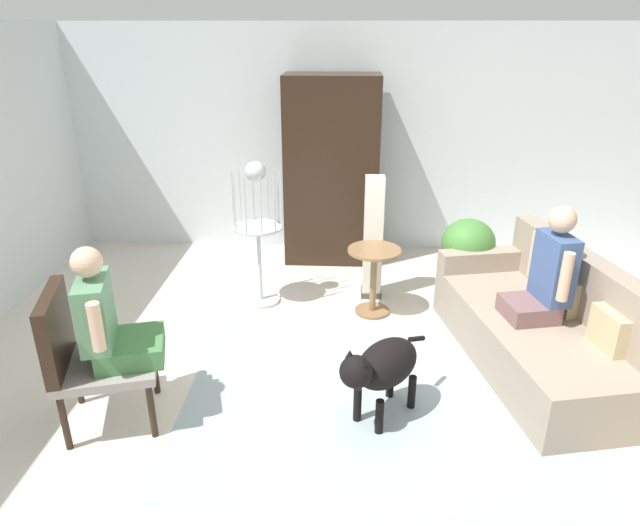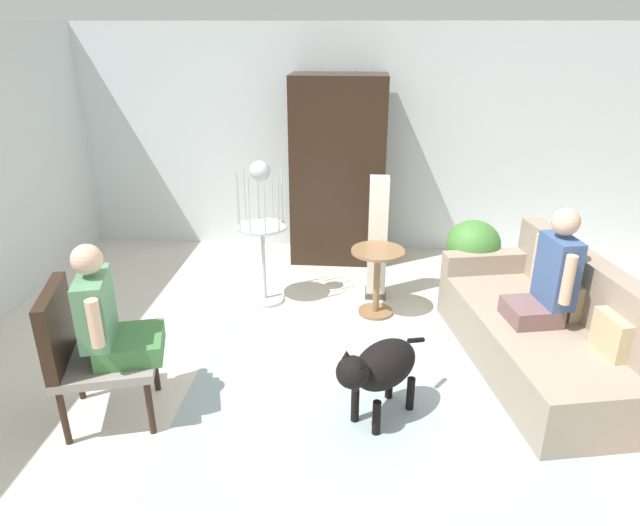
# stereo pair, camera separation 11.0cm
# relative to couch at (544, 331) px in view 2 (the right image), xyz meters

# --- Properties ---
(ground_plane) EXTENTS (7.66, 7.66, 0.00)m
(ground_plane) POSITION_rel_couch_xyz_m (-1.52, -0.53, -0.30)
(ground_plane) COLOR beige
(back_wall) EXTENTS (6.98, 0.12, 2.53)m
(back_wall) POSITION_rel_couch_xyz_m (-1.52, 2.52, 0.96)
(back_wall) COLOR silver
(back_wall) RESTS_ON ground
(area_rug) EXTENTS (2.68, 2.34, 0.01)m
(area_rug) POSITION_rel_couch_xyz_m (-1.34, -0.47, -0.30)
(area_rug) COLOR #9EB2B7
(area_rug) RESTS_ON ground
(couch) EXTENTS (1.30, 2.16, 0.89)m
(couch) POSITION_rel_couch_xyz_m (0.00, 0.00, 0.00)
(couch) COLOR gray
(couch) RESTS_ON ground
(armchair) EXTENTS (0.77, 0.74, 0.98)m
(armchair) POSITION_rel_couch_xyz_m (-3.22, -0.92, 0.26)
(armchair) COLOR black
(armchair) RESTS_ON ground
(person_on_couch) EXTENTS (0.49, 0.50, 0.88)m
(person_on_couch) POSITION_rel_couch_xyz_m (-0.04, -0.03, 0.47)
(person_on_couch) COLOR #795757
(person_on_armchair) EXTENTS (0.58, 0.58, 0.80)m
(person_on_armchair) POSITION_rel_couch_xyz_m (-3.05, -0.87, 0.46)
(person_on_armchair) COLOR #407640
(round_end_table) EXTENTS (0.48, 0.48, 0.64)m
(round_end_table) POSITION_rel_couch_xyz_m (-1.29, 0.76, 0.09)
(round_end_table) COLOR olive
(round_end_table) RESTS_ON ground
(dog) EXTENTS (0.61, 0.70, 0.64)m
(dog) POSITION_rel_couch_xyz_m (-1.28, -0.77, 0.11)
(dog) COLOR black
(dog) RESTS_ON ground
(bird_cage_stand) EXTENTS (0.46, 0.46, 1.38)m
(bird_cage_stand) POSITION_rel_couch_xyz_m (-2.36, 0.93, 0.48)
(bird_cage_stand) COLOR silver
(bird_cage_stand) RESTS_ON ground
(potted_plant) EXTENTS (0.50, 0.50, 0.83)m
(potted_plant) POSITION_rel_couch_xyz_m (-0.40, 1.06, 0.23)
(potted_plant) COLOR #4C5156
(potted_plant) RESTS_ON ground
(column_lamp) EXTENTS (0.20, 0.20, 1.21)m
(column_lamp) POSITION_rel_couch_xyz_m (-1.29, 1.13, 0.29)
(column_lamp) COLOR #4C4742
(column_lamp) RESTS_ON ground
(armoire_cabinet) EXTENTS (1.01, 0.56, 2.03)m
(armoire_cabinet) POSITION_rel_couch_xyz_m (-1.72, 2.11, 0.71)
(armoire_cabinet) COLOR black
(armoire_cabinet) RESTS_ON ground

